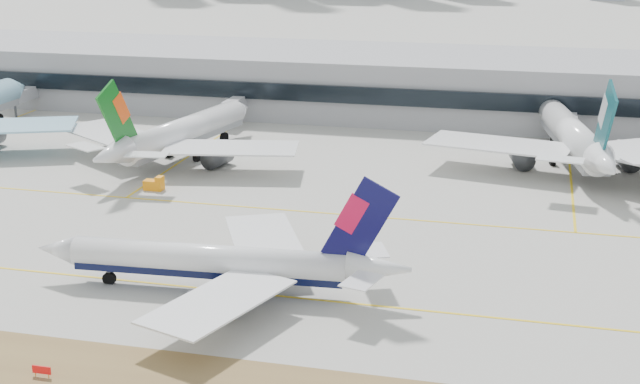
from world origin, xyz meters
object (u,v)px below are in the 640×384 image
(widebody_eva, at_px, (180,135))
(terminal, at_px, (426,84))
(taxiing_airliner, at_px, (222,263))
(widebody_cathay, at_px, (574,138))

(widebody_eva, bearing_deg, terminal, -25.23)
(widebody_eva, height_order, terminal, widebody_eva)
(widebody_eva, relative_size, terminal, 0.20)
(terminal, bearing_deg, widebody_eva, -126.36)
(taxiing_airliner, height_order, widebody_eva, widebody_eva)
(widebody_cathay, bearing_deg, taxiing_airliner, 137.55)
(widebody_cathay, bearing_deg, widebody_eva, 89.46)
(taxiing_airliner, bearing_deg, widebody_cathay, -124.95)
(taxiing_airliner, distance_m, terminal, 120.90)
(taxiing_airliner, relative_size, terminal, 0.18)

